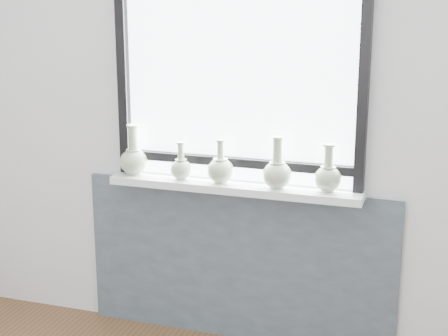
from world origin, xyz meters
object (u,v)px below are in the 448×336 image
(vase_c, at_px, (220,169))
(vase_d, at_px, (277,172))
(windowsill, at_px, (234,187))
(vase_e, at_px, (328,176))
(vase_b, at_px, (181,167))
(vase_a, at_px, (134,159))

(vase_c, height_order, vase_d, vase_d)
(windowsill, height_order, vase_d, vase_d)
(vase_d, relative_size, vase_e, 1.10)
(vase_c, xyz_separation_m, vase_e, (0.55, 0.02, 0.01))
(vase_b, xyz_separation_m, vase_e, (0.76, 0.02, 0.01))
(windowsill, relative_size, vase_b, 6.66)
(vase_b, height_order, vase_d, vase_d)
(vase_c, distance_m, vase_e, 0.55)
(windowsill, height_order, vase_e, vase_e)
(vase_a, distance_m, vase_e, 1.04)
(vase_d, distance_m, vase_e, 0.25)
(windowsill, height_order, vase_a, vase_a)
(vase_c, distance_m, vase_d, 0.30)
(vase_c, relative_size, vase_d, 0.86)
(vase_d, bearing_deg, vase_b, 179.07)
(windowsill, bearing_deg, vase_a, 179.72)
(vase_c, bearing_deg, vase_a, 178.68)
(vase_b, bearing_deg, windowsill, 1.71)
(vase_a, height_order, vase_e, vase_a)
(windowsill, distance_m, vase_d, 0.25)
(vase_c, relative_size, vase_e, 0.95)
(windowsill, height_order, vase_c, vase_c)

